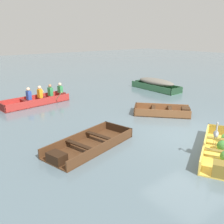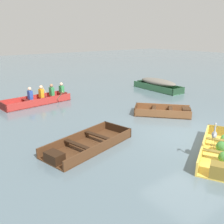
{
  "view_description": "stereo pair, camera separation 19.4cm",
  "coord_description": "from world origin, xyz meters",
  "px_view_note": "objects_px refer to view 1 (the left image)",
  "views": [
    {
      "loc": [
        -7.35,
        -4.68,
        3.49
      ],
      "look_at": [
        -1.09,
        3.1,
        0.35
      ],
      "focal_mm": 40.0,
      "sensor_mm": 36.0,
      "label": 1
    },
    {
      "loc": [
        -7.19,
        -4.8,
        3.49
      ],
      "look_at": [
        -1.09,
        3.1,
        0.35
      ],
      "focal_mm": 40.0,
      "sensor_mm": 36.0,
      "label": 2
    }
  ],
  "objects_px": {
    "skiff_green_mid_moored": "(155,83)",
    "rowboat_red_with_crew": "(40,99)",
    "dinghy_yellow_foreground": "(224,151)",
    "skiff_wooden_brown_far_moored": "(164,112)",
    "heron_on_dinghy": "(216,133)",
    "skiff_dark_varnish_near_moored": "(87,146)"
  },
  "relations": [
    {
      "from": "skiff_dark_varnish_near_moored",
      "to": "heron_on_dinghy",
      "type": "distance_m",
      "value": 3.84
    },
    {
      "from": "dinghy_yellow_foreground",
      "to": "skiff_wooden_brown_far_moored",
      "type": "xyz_separation_m",
      "value": [
        1.78,
        3.75,
        -0.02
      ]
    },
    {
      "from": "rowboat_red_with_crew",
      "to": "dinghy_yellow_foreground",
      "type": "bearing_deg",
      "value": -78.47
    },
    {
      "from": "skiff_dark_varnish_near_moored",
      "to": "heron_on_dinghy",
      "type": "xyz_separation_m",
      "value": [
        2.35,
        -2.94,
        0.76
      ]
    },
    {
      "from": "rowboat_red_with_crew",
      "to": "heron_on_dinghy",
      "type": "relative_size",
      "value": 4.26
    },
    {
      "from": "rowboat_red_with_crew",
      "to": "skiff_wooden_brown_far_moored",
      "type": "bearing_deg",
      "value": -55.7
    },
    {
      "from": "rowboat_red_with_crew",
      "to": "skiff_green_mid_moored",
      "type": "bearing_deg",
      "value": -11.56
    },
    {
      "from": "dinghy_yellow_foreground",
      "to": "skiff_green_mid_moored",
      "type": "xyz_separation_m",
      "value": [
        5.44,
        7.58,
        0.28
      ]
    },
    {
      "from": "skiff_dark_varnish_near_moored",
      "to": "skiff_green_mid_moored",
      "type": "xyz_separation_m",
      "value": [
        8.35,
        4.59,
        0.32
      ]
    },
    {
      "from": "skiff_wooden_brown_far_moored",
      "to": "heron_on_dinghy",
      "type": "relative_size",
      "value": 3.03
    },
    {
      "from": "rowboat_red_with_crew",
      "to": "heron_on_dinghy",
      "type": "bearing_deg",
      "value": -81.85
    },
    {
      "from": "skiff_dark_varnish_near_moored",
      "to": "skiff_green_mid_moored",
      "type": "relative_size",
      "value": 0.94
    },
    {
      "from": "dinghy_yellow_foreground",
      "to": "skiff_green_mid_moored",
      "type": "distance_m",
      "value": 9.33
    },
    {
      "from": "dinghy_yellow_foreground",
      "to": "rowboat_red_with_crew",
      "type": "distance_m",
      "value": 9.25
    },
    {
      "from": "skiff_dark_varnish_near_moored",
      "to": "rowboat_red_with_crew",
      "type": "relative_size",
      "value": 0.91
    },
    {
      "from": "dinghy_yellow_foreground",
      "to": "skiff_dark_varnish_near_moored",
      "type": "bearing_deg",
      "value": 134.3
    },
    {
      "from": "skiff_dark_varnish_near_moored",
      "to": "dinghy_yellow_foreground",
      "type": "bearing_deg",
      "value": -45.7
    },
    {
      "from": "dinghy_yellow_foreground",
      "to": "heron_on_dinghy",
      "type": "bearing_deg",
      "value": 175.86
    },
    {
      "from": "skiff_green_mid_moored",
      "to": "dinghy_yellow_foreground",
      "type": "bearing_deg",
      "value": -125.69
    },
    {
      "from": "dinghy_yellow_foreground",
      "to": "heron_on_dinghy",
      "type": "xyz_separation_m",
      "value": [
        -0.56,
        0.04,
        0.71
      ]
    },
    {
      "from": "skiff_dark_varnish_near_moored",
      "to": "rowboat_red_with_crew",
      "type": "distance_m",
      "value": 6.18
    },
    {
      "from": "skiff_green_mid_moored",
      "to": "rowboat_red_with_crew",
      "type": "bearing_deg",
      "value": 168.44
    }
  ]
}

